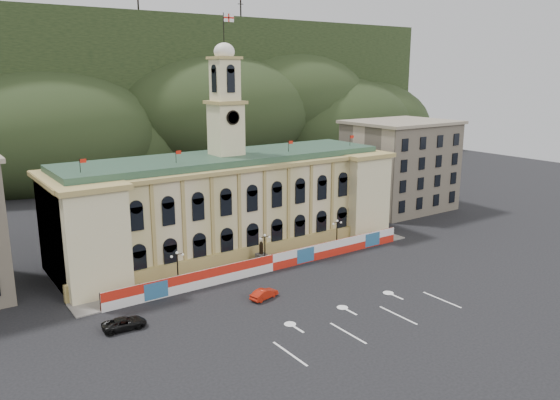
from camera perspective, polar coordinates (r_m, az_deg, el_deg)
ground at (r=69.60m, az=6.26°, el=-10.96°), size 260.00×260.00×0.00m
lane_markings at (r=66.29m, az=9.15°, el=-12.34°), size 26.00×10.00×0.02m
hill_ridge at (r=174.93m, az=-21.09°, el=9.47°), size 230.00×80.00×64.00m
city_hall at (r=88.60m, az=-5.38°, el=-0.24°), size 56.20×17.60×37.10m
side_building_right at (r=117.33m, az=12.40°, el=3.59°), size 21.00×17.00×18.60m
hoarding_fence at (r=80.25m, az=-0.79°, el=-6.55°), size 50.00×0.44×2.50m
pavement at (r=82.73m, az=-1.86°, el=-6.80°), size 56.00×5.50×0.16m
statue at (r=82.55m, az=-1.96°, el=-6.03°), size 1.40×1.40×3.72m
lamp_left at (r=74.85m, az=-10.66°, el=-6.80°), size 1.96×0.44×5.15m
lamp_center at (r=81.15m, az=-1.59°, el=-4.96°), size 1.96×0.44×5.15m
lamp_right at (r=89.21m, az=5.97°, el=-3.33°), size 1.96×0.44×5.15m
red_sedan at (r=71.04m, az=-1.67°, el=-9.78°), size 3.24×4.67×1.33m
black_suv at (r=65.72m, az=-15.95°, el=-12.29°), size 3.12×5.33×1.37m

